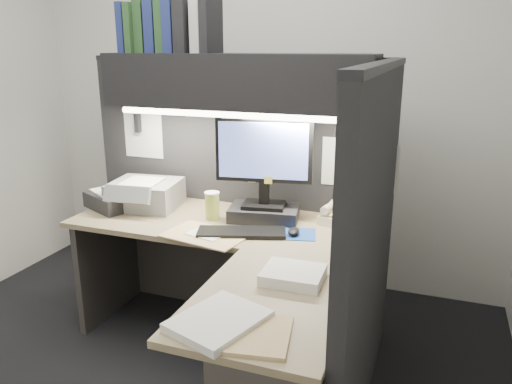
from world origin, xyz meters
TOP-DOWN VIEW (x-y plane):
  - wall_back at (0.00, 1.50)m, footprint 3.50×0.04m
  - partition_back at (0.03, 0.93)m, footprint 1.90×0.06m
  - partition_right at (0.98, 0.18)m, footprint 0.06×1.50m
  - desk at (0.43, -0.00)m, footprint 1.70×1.53m
  - overhead_shelf at (0.12, 0.75)m, footprint 1.55×0.34m
  - task_light_tube at (0.12, 0.61)m, footprint 1.32×0.04m
  - monitor at (0.32, 0.67)m, footprint 0.54×0.30m
  - keyboard at (0.28, 0.40)m, footprint 0.49×0.29m
  - mousepad at (0.56, 0.50)m, footprint 0.24×0.23m
  - mouse at (0.55, 0.48)m, footprint 0.08×0.11m
  - telephone at (0.75, 0.76)m, footprint 0.25×0.25m
  - coffee_cup at (0.04, 0.57)m, footprint 0.09×0.09m
  - printer at (-0.45, 0.65)m, footprint 0.44×0.39m
  - notebook_stack at (-0.62, 0.56)m, footprint 0.40×0.37m
  - open_folder at (0.12, 0.32)m, footprint 0.47×0.35m
  - paper_stack_a at (0.69, -0.02)m, footprint 0.26×0.22m
  - paper_stack_b at (0.54, -0.46)m, footprint 0.35×0.39m
  - manila_stack at (0.70, -0.48)m, footprint 0.25×0.29m
  - binder_row at (-0.29, 0.75)m, footprint 0.58×0.26m
  - pinned_papers at (0.42, 0.56)m, footprint 1.76×1.31m

SIDE VIEW (x-z plane):
  - desk at x=0.43m, z-range 0.08..0.81m
  - mousepad at x=0.56m, z-range 0.73..0.73m
  - open_folder at x=0.12m, z-range 0.73..0.74m
  - manila_stack at x=0.70m, z-range 0.73..0.74m
  - keyboard at x=0.28m, z-range 0.73..0.75m
  - paper_stack_b at x=0.54m, z-range 0.73..0.76m
  - mouse at x=0.55m, z-range 0.73..0.77m
  - paper_stack_a at x=0.69m, z-range 0.73..0.78m
  - telephone at x=0.75m, z-range 0.73..0.81m
  - notebook_stack at x=-0.62m, z-range 0.73..0.82m
  - partition_back at x=0.03m, z-range 0.00..1.60m
  - partition_right at x=0.98m, z-range 0.00..1.60m
  - coffee_cup at x=0.04m, z-range 0.73..0.88m
  - printer at x=-0.45m, z-range 0.73..0.89m
  - monitor at x=0.32m, z-range 0.67..1.25m
  - pinned_papers at x=0.42m, z-range 0.80..1.31m
  - task_light_tube at x=0.12m, z-range 1.31..1.35m
  - wall_back at x=0.00m, z-range 0.00..2.70m
  - overhead_shelf at x=0.12m, z-range 1.35..1.65m
  - binder_row at x=-0.29m, z-range 1.64..1.95m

